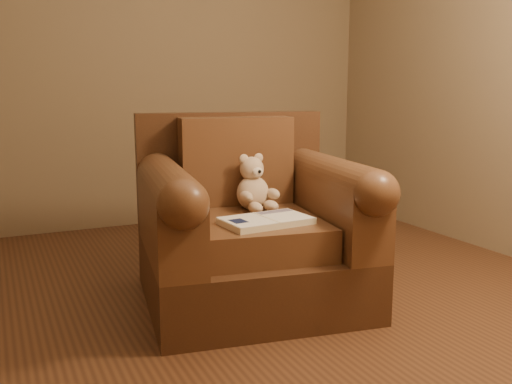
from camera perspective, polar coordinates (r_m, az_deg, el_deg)
name	(u,v)px	position (r m, az deg, el deg)	size (l,w,h in m)	color
floor	(243,299)	(3.19, -1.28, -10.70)	(4.00, 4.00, 0.00)	#55311D
armchair	(249,229)	(3.11, -0.69, -3.76)	(1.27, 1.22, 1.00)	#422616
teddy_bear	(254,188)	(3.16, -0.18, 0.39)	(0.23, 0.26, 0.32)	#D1B292
guidebook	(266,221)	(2.84, 1.00, -2.89)	(0.45, 0.30, 0.04)	beige
side_table	(291,208)	(3.96, 3.49, -1.65)	(0.43, 0.43, 0.60)	#CD8A38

